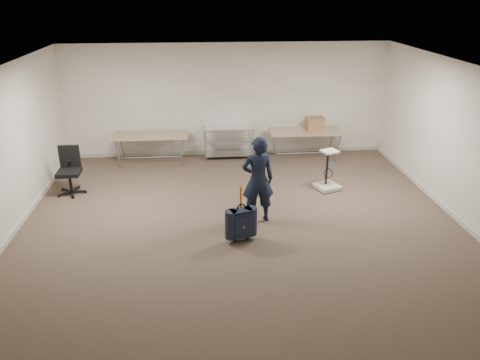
{
  "coord_description": "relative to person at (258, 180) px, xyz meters",
  "views": [
    {
      "loc": [
        -0.66,
        -6.99,
        4.02
      ],
      "look_at": [
        -0.04,
        0.3,
        0.99
      ],
      "focal_mm": 35.0,
      "sensor_mm": 36.0,
      "label": 1
    }
  ],
  "objects": [
    {
      "name": "ground",
      "position": [
        -0.32,
        -0.72,
        -0.81
      ],
      "size": [
        9.0,
        9.0,
        0.0
      ],
      "primitive_type": "plane",
      "color": "#4B3C2D",
      "rests_on": "ground"
    },
    {
      "name": "room_shell",
      "position": [
        -0.32,
        0.66,
        -0.76
      ],
      "size": [
        8.0,
        9.0,
        9.0
      ],
      "color": "beige",
      "rests_on": "ground"
    },
    {
      "name": "folding_table_left",
      "position": [
        -2.22,
        3.23,
        -0.13
      ],
      "size": [
        1.8,
        0.75,
        0.73
      ],
      "color": "#927E59",
      "rests_on": "ground"
    },
    {
      "name": "folding_table_right",
      "position": [
        1.58,
        3.23,
        -0.13
      ],
      "size": [
        1.8,
        0.75,
        0.73
      ],
      "color": "#927E59",
      "rests_on": "ground"
    },
    {
      "name": "wire_shelf",
      "position": [
        -0.32,
        3.48,
        -0.37
      ],
      "size": [
        1.22,
        0.47,
        0.8
      ],
      "color": "silver",
      "rests_on": "ground"
    },
    {
      "name": "person",
      "position": [
        0.0,
        0.0,
        0.0
      ],
      "size": [
        0.61,
        0.43,
        1.62
      ],
      "primitive_type": "imported",
      "rotation": [
        0.0,
        0.0,
        3.21
      ],
      "color": "black",
      "rests_on": "ground"
    },
    {
      "name": "suitcase",
      "position": [
        -0.37,
        -0.75,
        -0.47
      ],
      "size": [
        0.41,
        0.31,
        1.0
      ],
      "color": "black",
      "rests_on": "ground"
    },
    {
      "name": "office_chair",
      "position": [
        -3.74,
        1.56,
        -0.51
      ],
      "size": [
        0.6,
        0.6,
        0.99
      ],
      "color": "black",
      "rests_on": "ground"
    },
    {
      "name": "equipment_cart",
      "position": [
        1.66,
        1.3,
        -0.58
      ],
      "size": [
        0.61,
        0.61,
        0.87
      ],
      "color": "beige",
      "rests_on": "ground"
    },
    {
      "name": "cardboard_box",
      "position": [
        1.81,
        3.29,
        0.08
      ],
      "size": [
        0.46,
        0.37,
        0.32
      ],
      "primitive_type": "cube",
      "rotation": [
        0.0,
        0.0,
        0.12
      ],
      "color": "#A4734C",
      "rests_on": "folding_table_right"
    }
  ]
}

